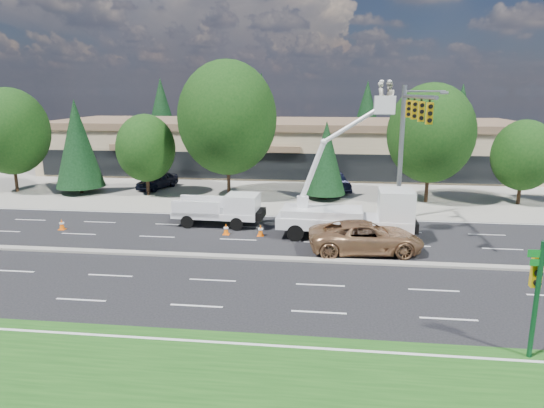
# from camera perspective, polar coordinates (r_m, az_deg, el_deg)

# --- Properties ---
(ground) EXTENTS (140.00, 140.00, 0.00)m
(ground) POSITION_cam_1_polar(r_m,az_deg,el_deg) (25.92, -5.33, -6.29)
(ground) COLOR black
(ground) RESTS_ON ground
(concrete_apron) EXTENTS (140.00, 22.00, 0.01)m
(concrete_apron) POSITION_cam_1_polar(r_m,az_deg,el_deg) (45.03, -0.04, 2.10)
(concrete_apron) COLOR gray
(concrete_apron) RESTS_ON ground
(road_median) EXTENTS (120.00, 0.55, 0.12)m
(road_median) POSITION_cam_1_polar(r_m,az_deg,el_deg) (25.90, -5.33, -6.17)
(road_median) COLOR gray
(road_median) RESTS_ON ground
(strip_mall) EXTENTS (50.40, 15.40, 5.50)m
(strip_mall) POSITION_cam_1_polar(r_m,az_deg,el_deg) (54.42, 1.22, 7.01)
(strip_mall) COLOR tan
(strip_mall) RESTS_ON ground
(tree_front_a) EXTENTS (6.47, 6.47, 8.97)m
(tree_front_a) POSITION_cam_1_polar(r_m,az_deg,el_deg) (47.60, -28.43, 7.52)
(tree_front_a) COLOR #332114
(tree_front_a) RESTS_ON ground
(tree_front_b) EXTENTS (4.05, 4.05, 7.99)m
(tree_front_b) POSITION_cam_1_polar(r_m,az_deg,el_deg) (44.53, -21.92, 6.61)
(tree_front_b) COLOR #332114
(tree_front_b) RESTS_ON ground
(tree_front_c) EXTENTS (4.91, 4.91, 6.81)m
(tree_front_c) POSITION_cam_1_polar(r_m,az_deg,el_deg) (42.03, -14.63, 6.38)
(tree_front_c) COLOR #332114
(tree_front_c) RESTS_ON ground
(tree_front_d) EXTENTS (8.01, 8.01, 11.12)m
(tree_front_d) POSITION_cam_1_polar(r_m,az_deg,el_deg) (39.81, -5.27, 10.05)
(tree_front_d) COLOR #332114
(tree_front_d) RESTS_ON ground
(tree_front_e) EXTENTS (3.22, 3.22, 6.34)m
(tree_front_e) POSITION_cam_1_polar(r_m,az_deg,el_deg) (39.23, 6.38, 5.41)
(tree_front_e) COLOR #332114
(tree_front_e) RESTS_ON ground
(tree_front_f) EXTENTS (6.70, 6.70, 9.29)m
(tree_front_f) POSITION_cam_1_polar(r_m,az_deg,el_deg) (39.78, 18.17, 7.91)
(tree_front_f) COLOR #332114
(tree_front_f) RESTS_ON ground
(tree_front_g) EXTENTS (4.72, 4.72, 6.55)m
(tree_front_g) POSITION_cam_1_polar(r_m,az_deg,el_deg) (41.86, 27.48, 5.10)
(tree_front_g) COLOR #332114
(tree_front_g) RESTS_ON ground
(tree_back_a) EXTENTS (5.30, 5.30, 10.44)m
(tree_back_a) POSITION_cam_1_polar(r_m,az_deg,el_deg) (69.94, -12.86, 10.32)
(tree_back_a) COLOR #332114
(tree_back_a) RESTS_ON ground
(tree_back_b) EXTENTS (5.60, 5.60, 11.04)m
(tree_back_b) POSITION_cam_1_polar(r_m,az_deg,el_deg) (66.59, -1.23, 10.79)
(tree_back_b) COLOR #332114
(tree_back_b) RESTS_ON ground
(tree_back_c) EXTENTS (5.09, 5.09, 10.03)m
(tree_back_c) POSITION_cam_1_polar(r_m,az_deg,el_deg) (66.14, 11.06, 10.07)
(tree_back_c) COLOR #332114
(tree_back_c) RESTS_ON ground
(tree_back_d) EXTENTS (4.89, 4.89, 9.63)m
(tree_back_d) POSITION_cam_1_polar(r_m,az_deg,el_deg) (68.07, 21.31, 9.33)
(tree_back_d) COLOR #332114
(tree_back_d) RESTS_ON ground
(signal_mast) EXTENTS (2.76, 10.16, 9.00)m
(signal_mast) POSITION_cam_1_polar(r_m,az_deg,el_deg) (31.40, 15.67, 8.00)
(signal_mast) COLOR gray
(signal_mast) RESTS_ON ground
(street_sign_pole) EXTENTS (0.90, 0.44, 4.00)m
(street_sign_pole) POSITION_cam_1_polar(r_m,az_deg,el_deg) (17.97, 28.69, -8.53)
(street_sign_pole) COLOR #0D3C1E
(street_sign_pole) RESTS_ON ground
(utility_pickup) EXTENTS (5.65, 2.42, 2.13)m
(utility_pickup) POSITION_cam_1_polar(r_m,az_deg,el_deg) (31.78, -5.85, -1.00)
(utility_pickup) COLOR white
(utility_pickup) RESTS_ON ground
(bucket_truck) EXTENTS (8.02, 2.83, 9.22)m
(bucket_truck) POSITION_cam_1_polar(r_m,az_deg,el_deg) (29.04, 9.88, -0.29)
(bucket_truck) COLOR white
(bucket_truck) RESTS_ON ground
(traffic_cone_a) EXTENTS (0.40, 0.40, 0.70)m
(traffic_cone_a) POSITION_cam_1_polar(r_m,az_deg,el_deg) (33.60, -23.50, -2.21)
(traffic_cone_a) COLOR #FF6408
(traffic_cone_a) RESTS_ON ground
(traffic_cone_b) EXTENTS (0.40, 0.40, 0.70)m
(traffic_cone_b) POSITION_cam_1_polar(r_m,az_deg,el_deg) (29.90, -5.43, -2.97)
(traffic_cone_b) COLOR #FF6408
(traffic_cone_b) RESTS_ON ground
(traffic_cone_c) EXTENTS (0.40, 0.40, 0.70)m
(traffic_cone_c) POSITION_cam_1_polar(r_m,az_deg,el_deg) (29.50, -1.36, -3.13)
(traffic_cone_c) COLOR #FF6408
(traffic_cone_c) RESTS_ON ground
(minivan) EXTENTS (6.49, 3.61, 1.72)m
(minivan) POSITION_cam_1_polar(r_m,az_deg,el_deg) (26.89, 10.98, -3.84)
(minivan) COLOR #A57850
(minivan) RESTS_ON ground
(parked_car_west) EXTENTS (3.12, 4.81, 1.52)m
(parked_car_west) POSITION_cam_1_polar(r_m,az_deg,el_deg) (44.99, -13.35, 2.72)
(parked_car_west) COLOR black
(parked_car_west) RESTS_ON ground
(parked_car_east) EXTENTS (3.34, 5.28, 1.64)m
(parked_car_east) POSITION_cam_1_polar(r_m,az_deg,el_deg) (42.99, 7.13, 2.58)
(parked_car_east) COLOR black
(parked_car_east) RESTS_ON ground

